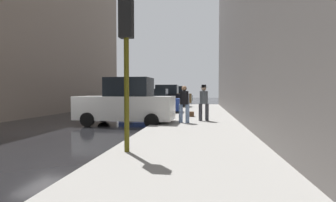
# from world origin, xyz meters

# --- Properties ---
(ground_plane) EXTENTS (120.00, 120.00, 0.00)m
(ground_plane) POSITION_xyz_m (0.00, 0.00, 0.00)
(ground_plane) COLOR black
(sidewalk) EXTENTS (4.00, 40.00, 0.15)m
(sidewalk) POSITION_xyz_m (6.00, 0.00, 0.07)
(sidewalk) COLOR gray
(sidewalk) RESTS_ON ground_plane
(parked_white_van) EXTENTS (4.65, 2.15, 2.25)m
(parked_white_van) POSITION_xyz_m (2.65, 1.87, 1.03)
(parked_white_van) COLOR silver
(parked_white_van) RESTS_ON ground_plane
(parked_blue_sedan) EXTENTS (4.24, 2.13, 1.79)m
(parked_blue_sedan) POSITION_xyz_m (2.65, 8.02, 0.85)
(parked_blue_sedan) COLOR navy
(parked_blue_sedan) RESTS_ON ground_plane
(parked_black_suv) EXTENTS (4.63, 2.11, 2.25)m
(parked_black_suv) POSITION_xyz_m (2.65, 14.91, 1.03)
(parked_black_suv) COLOR black
(parked_black_suv) RESTS_ON ground_plane
(parked_bronze_suv) EXTENTS (4.62, 2.10, 2.25)m
(parked_bronze_suv) POSITION_xyz_m (2.65, 20.91, 1.03)
(parked_bronze_suv) COLOR brown
(parked_bronze_suv) RESTS_ON ground_plane
(parked_dark_green_sedan) EXTENTS (4.26, 2.18, 1.79)m
(parked_dark_green_sedan) POSITION_xyz_m (2.65, 27.14, 0.85)
(parked_dark_green_sedan) COLOR #193828
(parked_dark_green_sedan) RESTS_ON ground_plane
(fire_hydrant) EXTENTS (0.42, 0.22, 0.70)m
(fire_hydrant) POSITION_xyz_m (4.45, 4.05, 0.50)
(fire_hydrant) COLOR red
(fire_hydrant) RESTS_ON sidewalk
(traffic_light) EXTENTS (0.32, 0.32, 3.60)m
(traffic_light) POSITION_xyz_m (4.50, -4.22, 2.76)
(traffic_light) COLOR #514C0F
(traffic_light) RESTS_ON sidewalk
(pedestrian_with_beanie) EXTENTS (0.52, 0.46, 1.78)m
(pedestrian_with_beanie) POSITION_xyz_m (6.32, 2.73, 1.14)
(pedestrian_with_beanie) COLOR #333338
(pedestrian_with_beanie) RESTS_ON sidewalk
(pedestrian_in_jeans) EXTENTS (0.53, 0.48, 1.71)m
(pedestrian_in_jeans) POSITION_xyz_m (5.42, 1.80, 1.10)
(pedestrian_in_jeans) COLOR #728CB2
(pedestrian_in_jeans) RESTS_ON sidewalk
(duffel_bag) EXTENTS (0.32, 0.44, 0.28)m
(duffel_bag) POSITION_xyz_m (5.61, 4.91, 0.29)
(duffel_bag) COLOR #472D19
(duffel_bag) RESTS_ON sidewalk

